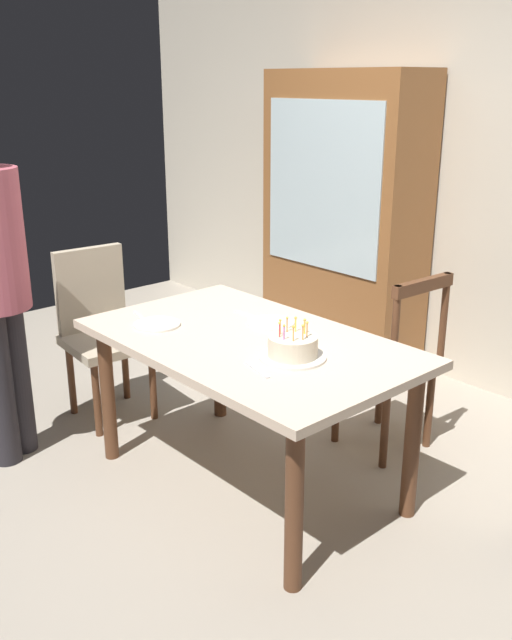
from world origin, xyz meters
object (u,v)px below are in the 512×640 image
object	(u,v)px
china_cabinet	(344,221)
plate_near_celebrant	(157,324)
chair_upholstered	(101,324)
birthday_cake	(293,348)
plate_far_side	(271,323)
dining_table	(249,358)
chair_spindle_back	(390,365)

from	to	relation	value
china_cabinet	plate_near_celebrant	bearing A→B (deg)	-77.19
plate_near_celebrant	chair_upholstered	size ratio (longest dim) A/B	0.23
birthday_cake	china_cabinet	size ratio (longest dim) A/B	0.15
plate_far_side	birthday_cake	bearing A→B (deg)	-31.07
dining_table	plate_far_side	world-z (taller)	plate_far_side
dining_table	birthday_cake	size ratio (longest dim) A/B	5.41
birthday_cake	plate_near_celebrant	size ratio (longest dim) A/B	1.27
plate_near_celebrant	chair_spindle_back	bearing A→B (deg)	57.68
dining_table	plate_far_side	xyz separation A→B (m)	(-0.08, 0.21, 0.10)
birthday_cake	plate_far_side	size ratio (longest dim) A/B	1.27
dining_table	chair_spindle_back	xyz separation A→B (m)	(0.20, 0.78, -0.19)
china_cabinet	dining_table	bearing A→B (deg)	-62.30
chair_spindle_back	chair_upholstered	bearing A→B (deg)	-147.08
chair_spindle_back	chair_upholstered	xyz separation A→B (m)	(-1.35, -0.87, 0.07)
dining_table	chair_spindle_back	world-z (taller)	chair_spindle_back
dining_table	chair_spindle_back	size ratio (longest dim) A/B	1.59
plate_far_side	plate_near_celebrant	bearing A→B (deg)	-129.59
plate_far_side	chair_spindle_back	world-z (taller)	chair_spindle_back
plate_near_celebrant	chair_upholstered	bearing A→B (deg)	171.64
plate_near_celebrant	chair_upholstered	xyz separation A→B (m)	(-0.73, 0.11, -0.21)
plate_near_celebrant	plate_far_side	xyz separation A→B (m)	(0.34, 0.41, 0.00)
chair_upholstered	birthday_cake	bearing A→B (deg)	3.17
birthday_cake	chair_spindle_back	xyz separation A→B (m)	(-0.09, 0.79, -0.33)
plate_near_celebrant	china_cabinet	bearing A→B (deg)	102.81
plate_near_celebrant	chair_upholstered	world-z (taller)	chair_upholstered
plate_far_side	chair_spindle_back	bearing A→B (deg)	63.81
chair_spindle_back	plate_far_side	bearing A→B (deg)	-116.19
plate_far_side	chair_upholstered	bearing A→B (deg)	-164.10
dining_table	plate_far_side	bearing A→B (deg)	110.18
plate_far_side	dining_table	bearing A→B (deg)	-69.82
plate_far_side	chair_spindle_back	xyz separation A→B (m)	(0.28, 0.57, -0.29)
chair_upholstered	china_cabinet	xyz separation A→B (m)	(0.33, 1.66, 0.42)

